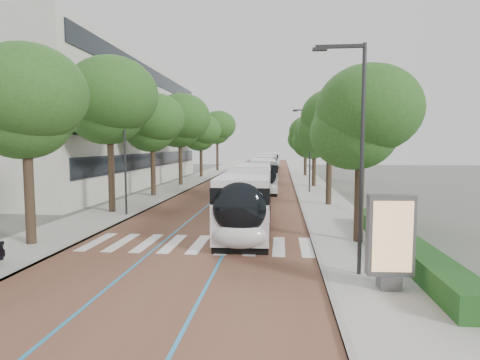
# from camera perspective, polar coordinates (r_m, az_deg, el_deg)

# --- Properties ---
(ground) EXTENTS (160.00, 160.00, 0.00)m
(ground) POSITION_cam_1_polar(r_m,az_deg,el_deg) (18.29, -7.14, -9.86)
(ground) COLOR #51544C
(ground) RESTS_ON ground
(road) EXTENTS (11.00, 140.00, 0.02)m
(road) POSITION_cam_1_polar(r_m,az_deg,el_deg) (57.55, 1.81, 0.34)
(road) COLOR brown
(road) RESTS_ON ground
(sidewalk_left) EXTENTS (4.00, 140.00, 0.12)m
(sidewalk_left) POSITION_cam_1_polar(r_m,az_deg,el_deg) (58.55, -5.53, 0.45)
(sidewalk_left) COLOR #9C9A93
(sidewalk_left) RESTS_ON ground
(sidewalk_right) EXTENTS (4.00, 140.00, 0.12)m
(sidewalk_right) POSITION_cam_1_polar(r_m,az_deg,el_deg) (57.51, 9.28, 0.33)
(sidewalk_right) COLOR #9C9A93
(sidewalk_right) RESTS_ON ground
(kerb_left) EXTENTS (0.20, 140.00, 0.14)m
(kerb_left) POSITION_cam_1_polar(r_m,az_deg,el_deg) (58.21, -3.70, 0.44)
(kerb_left) COLOR gray
(kerb_left) RESTS_ON ground
(kerb_right) EXTENTS (0.20, 140.00, 0.14)m
(kerb_right) POSITION_cam_1_polar(r_m,az_deg,el_deg) (57.43, 7.39, 0.35)
(kerb_right) COLOR gray
(kerb_right) RESTS_ON ground
(zebra_crossing) EXTENTS (10.55, 3.60, 0.01)m
(zebra_crossing) POSITION_cam_1_polar(r_m,az_deg,el_deg) (19.19, -5.88, -9.06)
(zebra_crossing) COLOR silver
(zebra_crossing) RESTS_ON ground
(lane_line_left) EXTENTS (0.12, 126.00, 0.01)m
(lane_line_left) POSITION_cam_1_polar(r_m,az_deg,el_deg) (57.68, 0.22, 0.37)
(lane_line_left) COLOR teal
(lane_line_left) RESTS_ON road
(lane_line_right) EXTENTS (0.12, 126.00, 0.01)m
(lane_line_right) POSITION_cam_1_polar(r_m,az_deg,el_deg) (57.46, 3.40, 0.34)
(lane_line_right) COLOR teal
(lane_line_right) RESTS_ON road
(office_building) EXTENTS (18.11, 40.00, 14.00)m
(office_building) POSITION_cam_1_polar(r_m,az_deg,el_deg) (51.01, -21.78, 7.26)
(office_building) COLOR beige
(office_building) RESTS_ON ground
(hedge) EXTENTS (1.20, 14.00, 0.80)m
(hedge) POSITION_cam_1_polar(r_m,az_deg,el_deg) (18.43, 21.94, -8.41)
(hedge) COLOR #194A19
(hedge) RESTS_ON sidewalk_right
(streetlight_near) EXTENTS (1.82, 0.20, 8.00)m
(streetlight_near) POSITION_cam_1_polar(r_m,az_deg,el_deg) (14.46, 16.30, 5.36)
(streetlight_near) COLOR #29282B
(streetlight_near) RESTS_ON sidewalk_right
(streetlight_far) EXTENTS (1.82, 0.20, 8.00)m
(streetlight_far) POSITION_cam_1_polar(r_m,az_deg,el_deg) (39.31, 9.67, 5.13)
(streetlight_far) COLOR #29282B
(streetlight_far) RESTS_ON sidewalk_right
(lamp_post_left) EXTENTS (0.14, 0.14, 8.00)m
(lamp_post_left) POSITION_cam_1_polar(r_m,az_deg,el_deg) (27.18, -16.05, 3.63)
(lamp_post_left) COLOR #29282B
(lamp_post_left) RESTS_ON sidewalk_left
(trees_left) EXTENTS (6.44, 60.70, 10.24)m
(trees_left) POSITION_cam_1_polar(r_m,az_deg,el_deg) (45.73, -8.85, 7.82)
(trees_left) COLOR black
(trees_left) RESTS_ON ground
(trees_right) EXTENTS (5.63, 47.21, 8.46)m
(trees_right) POSITION_cam_1_polar(r_m,az_deg,el_deg) (42.06, 10.93, 6.52)
(trees_right) COLOR black
(trees_right) RESTS_ON ground
(lead_bus) EXTENTS (2.95, 18.45, 3.20)m
(lead_bus) POSITION_cam_1_polar(r_m,az_deg,el_deg) (25.23, 1.46, -1.95)
(lead_bus) COLOR black
(lead_bus) RESTS_ON ground
(bus_queued_0) EXTENTS (3.23, 12.52, 3.20)m
(bus_queued_0) POSITION_cam_1_polar(r_m,az_deg,el_deg) (41.21, 3.26, 0.74)
(bus_queued_0) COLOR silver
(bus_queued_0) RESTS_ON ground
(bus_queued_1) EXTENTS (3.16, 12.51, 3.20)m
(bus_queued_1) POSITION_cam_1_polar(r_m,az_deg,el_deg) (54.14, 3.73, 1.76)
(bus_queued_1) COLOR silver
(bus_queued_1) RESTS_ON ground
(bus_queued_2) EXTENTS (2.58, 12.41, 3.20)m
(bus_queued_2) POSITION_cam_1_polar(r_m,az_deg,el_deg) (66.74, 4.14, 2.36)
(bus_queued_2) COLOR silver
(bus_queued_2) RESTS_ON ground
(bus_queued_3) EXTENTS (2.78, 12.45, 3.20)m
(bus_queued_3) POSITION_cam_1_polar(r_m,az_deg,el_deg) (80.03, 4.63, 2.80)
(bus_queued_3) COLOR silver
(bus_queued_3) RESTS_ON ground
(ad_panel) EXTENTS (1.47, 0.59, 3.01)m
(ad_panel) POSITION_cam_1_polar(r_m,az_deg,el_deg) (13.59, 20.60, -7.99)
(ad_panel) COLOR #59595B
(ad_panel) RESTS_ON sidewalk_right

